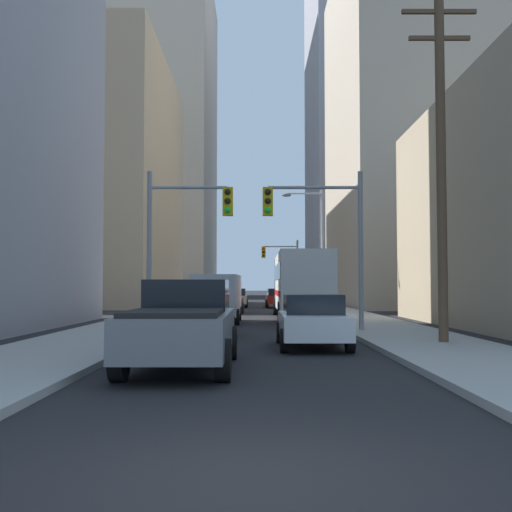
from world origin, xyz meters
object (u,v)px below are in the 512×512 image
(sedan_beige, at_px, (236,298))
(sedan_red, at_px, (278,298))
(city_bus, at_px, (301,282))
(sedan_green, at_px, (206,314))
(sedan_maroon, at_px, (229,301))
(traffic_signal_near_right, at_px, (319,224))
(cargo_van_silver, at_px, (218,296))
(traffic_signal_near_left, at_px, (186,225))
(pickup_truck_grey, at_px, (184,325))
(traffic_signal_far_right, at_px, (283,261))
(sedan_white, at_px, (313,321))

(sedan_beige, distance_m, sedan_red, 3.38)
(city_bus, height_order, sedan_green, city_bus)
(sedan_maroon, distance_m, sedan_beige, 10.34)
(traffic_signal_near_right, bearing_deg, city_bus, 89.55)
(cargo_van_silver, bearing_deg, sedan_red, 79.79)
(sedan_maroon, height_order, traffic_signal_near_left, traffic_signal_near_left)
(traffic_signal_near_left, bearing_deg, traffic_signal_near_right, 0.00)
(traffic_signal_near_right, bearing_deg, traffic_signal_near_left, -180.00)
(traffic_signal_near_left, height_order, traffic_signal_near_right, same)
(pickup_truck_grey, height_order, cargo_van_silver, cargo_van_silver)
(sedan_red, xyz_separation_m, traffic_signal_far_right, (0.69, 8.42, 3.25))
(city_bus, xyz_separation_m, sedan_beige, (-4.01, 16.44, -1.16))
(city_bus, distance_m, sedan_white, 15.34)
(sedan_red, bearing_deg, traffic_signal_near_right, -88.76)
(sedan_maroon, relative_size, sedan_red, 0.99)
(sedan_green, relative_size, sedan_beige, 0.99)
(city_bus, relative_size, traffic_signal_near_left, 1.92)
(sedan_maroon, distance_m, traffic_signal_near_right, 17.08)
(pickup_truck_grey, height_order, sedan_white, pickup_truck_grey)
(city_bus, height_order, traffic_signal_far_right, traffic_signal_far_right)
(sedan_beige, bearing_deg, traffic_signal_far_right, 63.57)
(sedan_red, height_order, traffic_signal_near_left, traffic_signal_near_left)
(traffic_signal_far_right, bearing_deg, traffic_signal_near_right, -90.21)
(pickup_truck_grey, bearing_deg, sedan_maroon, 90.47)
(cargo_van_silver, distance_m, traffic_signal_near_right, 8.29)
(sedan_white, bearing_deg, sedan_green, 130.51)
(sedan_green, relative_size, sedan_maroon, 0.99)
(cargo_van_silver, height_order, sedan_red, cargo_van_silver)
(pickup_truck_grey, distance_m, sedan_maroon, 25.70)
(traffic_signal_near_right, xyz_separation_m, traffic_signal_far_right, (0.13, 34.77, -0.01))
(sedan_beige, bearing_deg, sedan_red, -4.36)
(sedan_white, bearing_deg, sedan_red, 89.78)
(cargo_van_silver, xyz_separation_m, sedan_green, (0.06, -7.82, -0.52))
(pickup_truck_grey, xyz_separation_m, sedan_green, (-0.20, 8.27, -0.16))
(sedan_red, distance_m, traffic_signal_far_right, 9.06)
(sedan_maroon, relative_size, traffic_signal_far_right, 0.71)
(city_bus, xyz_separation_m, cargo_van_silver, (-4.20, -3.51, -0.64))
(sedan_red, bearing_deg, sedan_green, -97.23)
(cargo_van_silver, height_order, sedan_maroon, cargo_van_silver)
(sedan_white, relative_size, sedan_beige, 0.99)
(traffic_signal_far_right, bearing_deg, sedan_green, -96.64)
(cargo_van_silver, distance_m, sedan_white, 12.26)
(sedan_red, bearing_deg, sedan_white, -90.22)
(sedan_maroon, xyz_separation_m, traffic_signal_near_left, (-0.85, -16.26, 3.24))
(pickup_truck_grey, relative_size, sedan_white, 1.28)
(sedan_green, xyz_separation_m, sedan_red, (3.49, 27.51, 0.00))
(pickup_truck_grey, bearing_deg, city_bus, 78.65)
(city_bus, xyz_separation_m, sedan_green, (-4.14, -11.33, -1.16))
(pickup_truck_grey, bearing_deg, traffic_signal_far_right, 84.86)
(city_bus, relative_size, traffic_signal_far_right, 1.92)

